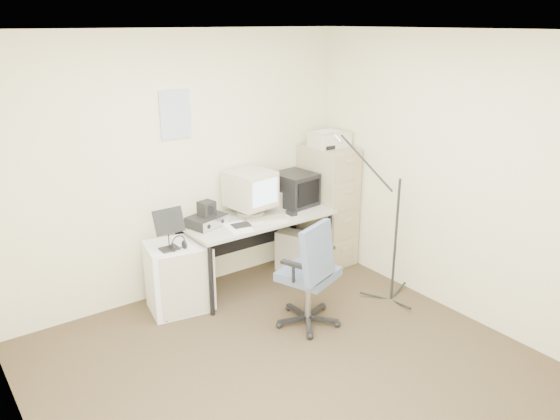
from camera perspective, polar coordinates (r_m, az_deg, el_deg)
floor at (r=4.36m, az=1.54°, el=-16.80°), size 3.60×3.60×0.01m
ceiling at (r=3.53m, az=1.92°, el=18.22°), size 3.60×3.60×0.01m
wall_back at (r=5.24m, az=-10.41°, el=4.42°), size 3.60×0.02×2.50m
wall_front at (r=2.72m, az=26.08°, el=-11.83°), size 3.60×0.02×2.50m
wall_left at (r=3.10m, az=-25.93°, el=-7.86°), size 0.02×3.60×2.50m
wall_right at (r=5.02m, az=18.25°, el=3.10°), size 0.02×3.60×2.50m
wall_calendar at (r=5.12m, az=-10.89°, el=9.77°), size 0.30×0.02×0.44m
filing_cabinet at (r=5.99m, az=5.01°, el=0.55°), size 0.40×0.60×1.30m
printer at (r=5.80m, az=5.19°, el=7.36°), size 0.42×0.30×0.15m
desk at (r=5.53m, az=-2.38°, el=-4.18°), size 1.50×0.70×0.73m
crt_monitor at (r=5.40m, az=-3.14°, el=1.82°), size 0.45×0.47×0.44m
crt_tv at (r=5.68m, az=1.56°, el=2.22°), size 0.42×0.44×0.34m
desk_speaker at (r=5.59m, az=-0.20°, el=1.01°), size 0.12×0.12×0.17m
keyboard at (r=5.26m, az=-1.25°, el=-1.03°), size 0.42×0.27×0.02m
mouse at (r=5.43m, az=1.20°, el=-0.31°), size 0.07×0.12×0.03m
radio_receiver at (r=5.17m, az=-7.66°, el=-1.11°), size 0.40×0.33×0.10m
radio_speaker at (r=5.14m, az=-7.68°, el=0.15°), size 0.16×0.15×0.14m
papers at (r=5.09m, az=-4.46°, el=-1.83°), size 0.24×0.30×0.02m
pc_tower at (r=5.84m, az=1.95°, el=-4.45°), size 0.39×0.51×0.44m
office_chair at (r=4.75m, az=2.99°, el=-6.47°), size 0.74×0.74×1.00m
side_cart at (r=5.15m, az=-10.62°, el=-6.85°), size 0.60×0.51×0.66m
music_stand at (r=4.83m, az=-11.62°, el=-1.92°), size 0.29×0.19×0.39m
headphones at (r=4.86m, az=-10.53°, el=-3.62°), size 0.15×0.15×0.02m
mic_stand at (r=5.16m, az=12.11°, el=-1.26°), size 0.02×0.02×1.59m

